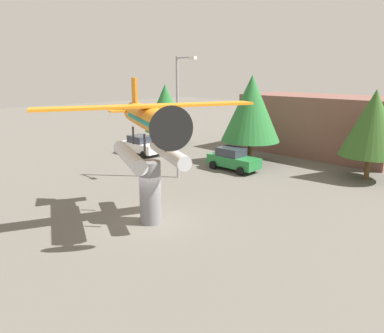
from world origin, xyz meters
name	(u,v)px	position (x,y,z in m)	size (l,w,h in m)	color
ground_plane	(151,222)	(0.00, 0.00, 0.00)	(140.00, 140.00, 0.00)	#605B54
display_pedestal	(150,192)	(0.00, 0.00, 1.60)	(1.10, 1.10, 3.21)	slate
floatplane_monument	(149,128)	(0.12, -0.05, 4.88)	(7.16, 9.93, 4.00)	silver
car_near_white	(141,145)	(-13.13, 9.53, 0.88)	(4.20, 2.02, 1.76)	white
car_mid_green	(233,159)	(-3.52, 11.14, 0.88)	(4.20, 2.02, 1.76)	#237A38
streetlight_primary	(179,110)	(-4.86, 6.65, 4.91)	(1.84, 0.28, 8.54)	gray
storefront_building	(320,125)	(-1.72, 22.00, 2.69)	(13.92, 7.07, 5.39)	brown
tree_west	(165,108)	(-14.74, 14.02, 3.94)	(4.33, 4.33, 6.35)	brown
tree_east	(251,108)	(-3.98, 13.96, 4.60)	(4.86, 4.86, 7.31)	brown
tree_center_back	(373,123)	(4.98, 15.85, 4.06)	(4.19, 4.19, 6.39)	brown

